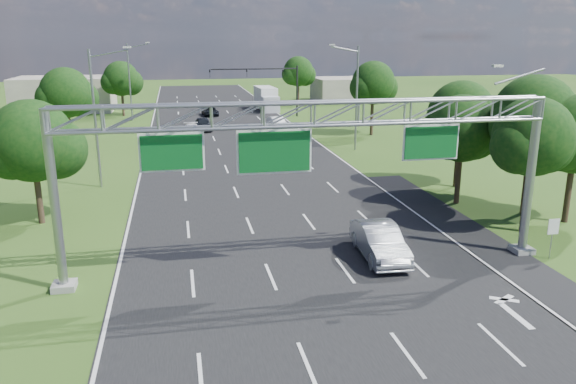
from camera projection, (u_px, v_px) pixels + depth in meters
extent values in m
plane|color=#2C4E17|center=(254.00, 180.00, 43.98)|extent=(220.00, 220.00, 0.00)
cube|color=black|center=(254.00, 180.00, 43.98)|extent=(18.00, 180.00, 0.02)
cube|color=black|center=(479.00, 241.00, 30.78)|extent=(3.00, 30.00, 0.02)
cube|color=gray|center=(522.00, 250.00, 29.10)|extent=(1.00, 1.00, 0.30)
cylinder|color=gray|center=(530.00, 178.00, 28.07)|extent=(0.44, 0.44, 8.00)
cube|color=gray|center=(64.00, 286.00, 24.85)|extent=(1.00, 1.00, 0.30)
cylinder|color=gray|center=(55.00, 203.00, 23.82)|extent=(0.40, 0.40, 8.00)
cylinder|color=gray|center=(520.00, 76.00, 26.51)|extent=(2.54, 0.12, 0.79)
cube|color=beige|center=(498.00, 66.00, 26.15)|extent=(0.50, 0.22, 0.12)
cube|color=white|center=(172.00, 152.00, 24.21)|extent=(2.80, 0.05, 1.70)
cube|color=#0A541E|center=(172.00, 152.00, 24.16)|extent=(2.62, 0.05, 1.52)
cube|color=white|center=(274.00, 152.00, 25.10)|extent=(3.40, 0.05, 2.00)
cube|color=#0A541E|center=(275.00, 152.00, 25.05)|extent=(3.22, 0.05, 1.82)
cube|color=white|center=(431.00, 142.00, 26.48)|extent=(2.80, 0.05, 1.70)
cube|color=#0A541E|center=(431.00, 143.00, 26.42)|extent=(2.62, 0.05, 1.52)
cylinder|color=gray|center=(551.00, 240.00, 28.09)|extent=(0.06, 0.06, 2.00)
cube|color=white|center=(554.00, 227.00, 27.88)|extent=(0.60, 0.04, 0.80)
cylinder|color=black|center=(297.00, 91.00, 78.19)|extent=(0.24, 0.24, 7.00)
cylinder|color=black|center=(254.00, 69.00, 76.23)|extent=(12.00, 0.18, 0.18)
imported|color=black|center=(210.00, 74.00, 75.25)|extent=(0.18, 0.22, 1.10)
imported|color=black|center=(247.00, 73.00, 76.19)|extent=(0.18, 0.22, 1.10)
imported|color=black|center=(283.00, 73.00, 77.14)|extent=(0.18, 0.22, 1.10)
cylinder|color=gray|center=(95.00, 120.00, 40.47)|extent=(0.20, 0.20, 10.00)
cylinder|color=gray|center=(108.00, 53.00, 39.46)|extent=(2.78, 0.12, 0.60)
cube|color=beige|center=(127.00, 47.00, 39.60)|extent=(0.55, 0.22, 0.12)
cylinder|color=gray|center=(130.00, 83.00, 73.55)|extent=(0.20, 0.20, 10.00)
cylinder|color=gray|center=(137.00, 46.00, 72.54)|extent=(2.78, 0.12, 0.60)
cube|color=beige|center=(147.00, 42.00, 72.68)|extent=(0.55, 0.22, 0.12)
cylinder|color=gray|center=(357.00, 99.00, 54.26)|extent=(0.20, 0.20, 10.00)
cylinder|color=gray|center=(345.00, 49.00, 52.76)|extent=(2.78, 0.12, 0.60)
cube|color=beige|center=(332.00, 45.00, 52.41)|extent=(0.55, 0.22, 0.12)
cylinder|color=#2D2116|center=(526.00, 200.00, 31.85)|extent=(0.36, 0.36, 3.74)
sphere|color=black|center=(533.00, 137.00, 30.88)|extent=(4.40, 4.40, 4.40)
sphere|color=black|center=(545.00, 144.00, 31.61)|extent=(3.30, 3.30, 3.30)
sphere|color=black|center=(519.00, 146.00, 30.53)|extent=(3.08, 3.08, 3.08)
cylinder|color=#2D2116|center=(526.00, 182.00, 35.00)|extent=(0.36, 0.36, 4.18)
sphere|color=black|center=(534.00, 116.00, 33.91)|extent=(5.00, 5.00, 5.00)
sphere|color=black|center=(547.00, 125.00, 34.69)|extent=(3.75, 3.75, 3.75)
sphere|color=black|center=(519.00, 126.00, 33.55)|extent=(3.50, 3.50, 3.50)
cylinder|color=#2D2116|center=(458.00, 179.00, 37.39)|extent=(0.36, 0.36, 3.30)
sphere|color=black|center=(462.00, 128.00, 36.48)|extent=(4.40, 4.40, 4.40)
sphere|color=black|center=(474.00, 135.00, 37.21)|extent=(3.30, 3.30, 3.30)
sphere|color=black|center=(450.00, 136.00, 36.13)|extent=(3.08, 3.08, 3.08)
cylinder|color=#2D2116|center=(568.00, 194.00, 33.49)|extent=(0.36, 0.36, 3.52)
sphere|color=black|center=(576.00, 134.00, 32.52)|extent=(4.60, 4.60, 4.60)
sphere|color=black|center=(563.00, 144.00, 32.17)|extent=(3.22, 3.22, 3.22)
cylinder|color=#2D2116|center=(457.00, 163.00, 41.52)|extent=(0.36, 0.36, 3.52)
sphere|color=black|center=(461.00, 114.00, 40.54)|extent=(4.80, 4.80, 4.80)
sphere|color=black|center=(473.00, 121.00, 41.30)|extent=(3.60, 3.60, 3.60)
sphere|color=black|center=(449.00, 121.00, 40.18)|extent=(3.36, 3.36, 3.36)
cylinder|color=#2D2116|center=(39.00, 198.00, 33.36)|extent=(0.36, 0.36, 3.08)
sphere|color=black|center=(32.00, 141.00, 32.44)|extent=(4.80, 4.80, 4.80)
sphere|color=black|center=(56.00, 149.00, 33.20)|extent=(3.60, 3.60, 3.60)
sphere|color=black|center=(12.00, 151.00, 32.08)|extent=(3.36, 3.36, 3.36)
cylinder|color=#2D2116|center=(70.00, 132.00, 54.63)|extent=(0.36, 0.36, 3.74)
sphere|color=black|center=(66.00, 93.00, 53.62)|extent=(4.80, 4.80, 4.80)
sphere|color=black|center=(80.00, 98.00, 54.39)|extent=(3.60, 3.60, 3.60)
sphere|color=black|center=(54.00, 98.00, 53.26)|extent=(3.36, 3.36, 3.36)
cylinder|color=#2D2116|center=(123.00, 104.00, 78.88)|extent=(0.36, 0.36, 3.30)
sphere|color=black|center=(121.00, 78.00, 77.93)|extent=(4.80, 4.80, 4.80)
sphere|color=black|center=(130.00, 83.00, 78.69)|extent=(3.60, 3.60, 3.60)
sphere|color=black|center=(113.00, 82.00, 77.57)|extent=(3.36, 3.36, 3.36)
cylinder|color=#2D2116|center=(372.00, 118.00, 63.48)|extent=(0.36, 0.36, 3.96)
sphere|color=black|center=(373.00, 83.00, 62.44)|extent=(4.80, 4.80, 4.80)
sphere|color=black|center=(382.00, 88.00, 63.20)|extent=(3.60, 3.60, 3.60)
sphere|color=black|center=(365.00, 87.00, 62.08)|extent=(3.36, 3.36, 3.36)
cylinder|color=#2D2116|center=(298.00, 94.00, 91.51)|extent=(0.36, 0.36, 3.52)
sphere|color=black|center=(298.00, 71.00, 90.53)|extent=(4.80, 4.80, 4.80)
sphere|color=black|center=(305.00, 75.00, 91.29)|extent=(3.60, 3.60, 3.60)
sphere|color=black|center=(292.00, 75.00, 90.17)|extent=(3.36, 3.36, 3.36)
cube|color=gray|center=(65.00, 94.00, 84.52)|extent=(14.00, 10.00, 5.00)
cube|color=gray|center=(350.00, 90.00, 97.11)|extent=(12.00, 9.00, 4.00)
imported|color=#A0A4AB|center=(379.00, 241.00, 28.25)|extent=(2.08, 5.30, 1.72)
imported|color=white|center=(192.00, 131.00, 62.69)|extent=(2.06, 4.77, 1.37)
imported|color=black|center=(210.00, 111.00, 79.46)|extent=(2.36, 4.57, 1.23)
imported|color=black|center=(203.00, 124.00, 66.79)|extent=(2.02, 4.63, 1.55)
imported|color=white|center=(277.00, 123.00, 67.91)|extent=(2.14, 4.62, 1.47)
cube|color=silver|center=(266.00, 97.00, 86.82)|extent=(2.84, 6.50, 3.20)
cube|color=silver|center=(270.00, 104.00, 82.74)|extent=(2.55, 2.45, 2.35)
cylinder|color=black|center=(262.00, 109.00, 82.89)|extent=(0.37, 1.07, 1.07)
cylinder|color=black|center=(278.00, 108.00, 83.34)|extent=(0.37, 1.07, 1.07)
cylinder|color=black|center=(256.00, 104.00, 88.94)|extent=(0.37, 1.07, 1.07)
cylinder|color=black|center=(271.00, 104.00, 89.38)|extent=(0.37, 1.07, 1.07)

